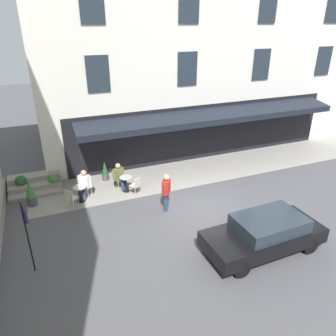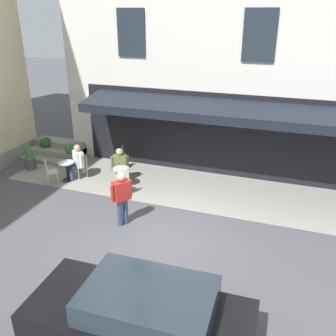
# 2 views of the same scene
# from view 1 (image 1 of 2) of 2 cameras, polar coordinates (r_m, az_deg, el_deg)

# --- Properties ---
(ground_plane) EXTENTS (70.00, 70.00, 0.00)m
(ground_plane) POSITION_cam_1_polar(r_m,az_deg,el_deg) (14.36, 5.34, -6.95)
(ground_plane) COLOR #4C4C51
(sidewalk_cafe_terrace) EXTENTS (20.50, 3.20, 0.01)m
(sidewalk_cafe_terrace) POSITION_cam_1_polar(r_m,az_deg,el_deg) (18.41, 9.58, 0.33)
(sidewalk_cafe_terrace) COLOR gray
(sidewalk_cafe_terrace) RESTS_ON ground_plane
(cafe_building_facade) EXTENTS (20.00, 10.70, 15.00)m
(cafe_building_facade) POSITION_cam_1_polar(r_m,az_deg,el_deg) (22.48, 4.15, 24.69)
(cafe_building_facade) COLOR silver
(cafe_building_facade) RESTS_ON ground_plane
(back_alley_steps) EXTENTS (2.40, 1.75, 0.60)m
(back_alley_steps) POSITION_cam_1_polar(r_m,az_deg,el_deg) (17.02, -22.53, -2.57)
(back_alley_steps) COLOR gray
(back_alley_steps) RESTS_ON ground_plane
(cafe_table_near_entrance) EXTENTS (0.60, 0.60, 0.75)m
(cafe_table_near_entrance) POSITION_cam_1_polar(r_m,az_deg,el_deg) (15.02, -15.37, -4.11)
(cafe_table_near_entrance) COLOR black
(cafe_table_near_entrance) RESTS_ON ground_plane
(cafe_chair_cream_facing_street) EXTENTS (0.57, 0.57, 0.91)m
(cafe_chair_cream_facing_street) POSITION_cam_1_polar(r_m,az_deg,el_deg) (14.58, -16.93, -4.99)
(cafe_chair_cream_facing_street) COLOR beige
(cafe_chair_cream_facing_street) RESTS_ON ground_plane
(cafe_chair_cream_under_awning) EXTENTS (0.56, 0.56, 0.91)m
(cafe_chair_cream_under_awning) POSITION_cam_1_polar(r_m,az_deg,el_deg) (15.47, -14.24, -2.85)
(cafe_chair_cream_under_awning) COLOR beige
(cafe_chair_cream_under_awning) RESTS_ON ground_plane
(cafe_table_mid_terrace) EXTENTS (0.60, 0.60, 0.75)m
(cafe_table_mid_terrace) POSITION_cam_1_polar(r_m,az_deg,el_deg) (15.48, -7.45, -2.45)
(cafe_table_mid_terrace) COLOR black
(cafe_table_mid_terrace) RESTS_ON ground_plane
(cafe_chair_cream_kerbside) EXTENTS (0.55, 0.55, 0.91)m
(cafe_chair_cream_kerbside) POSITION_cam_1_polar(r_m,az_deg,el_deg) (15.07, -5.70, -2.92)
(cafe_chair_cream_kerbside) COLOR beige
(cafe_chair_cream_kerbside) RESTS_ON ground_plane
(cafe_chair_cream_back_row) EXTENTS (0.55, 0.55, 0.91)m
(cafe_chair_cream_back_row) POSITION_cam_1_polar(r_m,az_deg,el_deg) (15.86, -9.11, -1.63)
(cafe_chair_cream_back_row) COLOR beige
(cafe_chair_cream_back_row) RESTS_ON ground_plane
(seated_patron_in_white) EXTENTS (0.66, 0.67, 1.35)m
(seated_patron_in_white) POSITION_cam_1_polar(r_m,az_deg,el_deg) (15.23, -14.69, -2.65)
(seated_patron_in_white) COLOR navy
(seated_patron_in_white) RESTS_ON ground_plane
(seated_companion_in_olive) EXTENTS (0.63, 0.66, 1.32)m
(seated_companion_in_olive) POSITION_cam_1_polar(r_m,az_deg,el_deg) (15.65, -8.59, -1.32)
(seated_companion_in_olive) COLOR navy
(seated_companion_in_olive) RESTS_ON ground_plane
(walking_pedestrian_in_red) EXTENTS (0.51, 0.60, 1.70)m
(walking_pedestrian_in_red) POSITION_cam_1_polar(r_m,az_deg,el_deg) (13.63, -0.33, -3.86)
(walking_pedestrian_in_red) COLOR navy
(walking_pedestrian_in_red) RESTS_ON ground_plane
(no_parking_sign) EXTENTS (0.20, 0.56, 2.60)m
(no_parking_sign) POSITION_cam_1_polar(r_m,az_deg,el_deg) (10.95, -23.90, -9.24)
(no_parking_sign) COLOR black
(no_parking_sign) RESTS_ON ground_plane
(potted_plant_under_sign) EXTENTS (0.49, 0.49, 0.74)m
(potted_plant_under_sign) POSITION_cam_1_polar(r_m,az_deg,el_deg) (16.64, -19.60, -2.08)
(potted_plant_under_sign) COLOR #4C4C51
(potted_plant_under_sign) RESTS_ON ground_plane
(potted_plant_by_steps) EXTENTS (0.54, 0.54, 0.79)m
(potted_plant_by_steps) POSITION_cam_1_polar(r_m,az_deg,el_deg) (16.95, -24.60, -2.37)
(potted_plant_by_steps) COLOR brown
(potted_plant_by_steps) RESTS_ON ground_plane
(potted_plant_mid_terrace) EXTENTS (0.43, 0.43, 1.23)m
(potted_plant_mid_terrace) POSITION_cam_1_polar(r_m,az_deg,el_deg) (15.39, -23.23, -4.15)
(potted_plant_mid_terrace) COLOR #4C4C51
(potted_plant_mid_terrace) RESTS_ON ground_plane
(potted_plant_entrance_left) EXTENTS (0.34, 0.34, 1.04)m
(potted_plant_entrance_left) POSITION_cam_1_polar(r_m,az_deg,el_deg) (16.71, -11.13, -0.52)
(potted_plant_entrance_left) COLOR #4C4C51
(potted_plant_entrance_left) RESTS_ON ground_plane
(parked_car_black) EXTENTS (4.35, 1.92, 1.33)m
(parked_car_black) POSITION_cam_1_polar(r_m,az_deg,el_deg) (12.02, 16.80, -11.00)
(parked_car_black) COLOR black
(parked_car_black) RESTS_ON ground_plane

